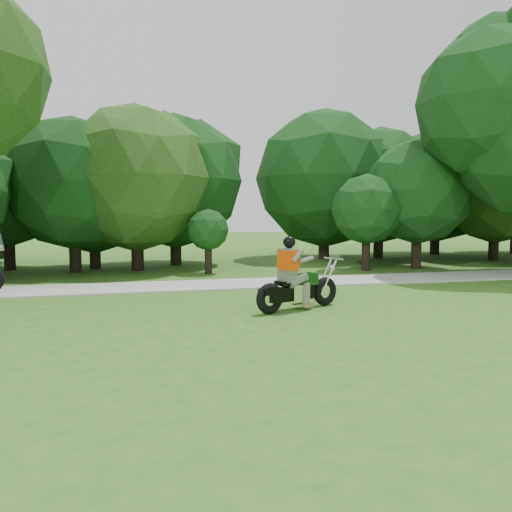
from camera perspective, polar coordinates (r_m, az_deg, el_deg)
name	(u,v)px	position (r m, az deg, el deg)	size (l,w,h in m)	color
ground	(378,347)	(9.15, 13.72, -10.12)	(100.00, 100.00, 0.00)	#26631C
walkway	(262,283)	(16.51, 0.71, -3.12)	(60.00, 2.20, 0.06)	#9E9E99
tree_line	(251,185)	(23.11, -0.59, 8.12)	(40.19, 11.81, 7.53)	black
chopper_motorcycle	(295,283)	(12.08, 4.44, -3.09)	(2.45, 1.36, 1.81)	black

